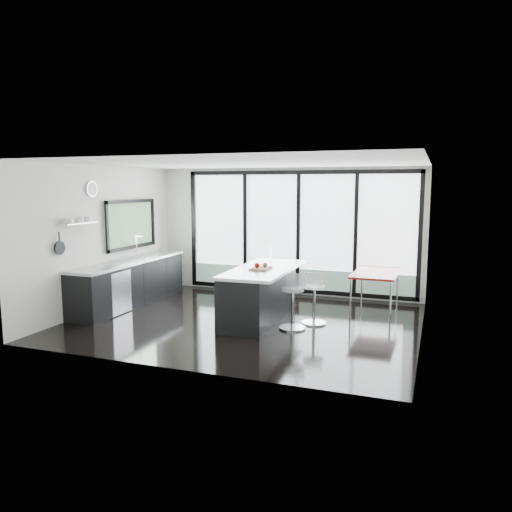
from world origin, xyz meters
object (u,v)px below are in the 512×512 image
at_px(red_table, 375,291).
at_px(island, 259,293).
at_px(bar_stool_far, 314,305).
at_px(bar_stool_near, 292,308).

bearing_deg(red_table, island, -144.61).
bearing_deg(red_table, bar_stool_far, -124.21).
height_order(island, bar_stool_far, island).
xyz_separation_m(island, bar_stool_far, (1.01, 0.04, -0.14)).
height_order(bar_stool_near, red_table, red_table).
distance_m(island, bar_stool_far, 1.02).
relative_size(island, bar_stool_near, 3.28).
bearing_deg(island, bar_stool_near, -28.16).
relative_size(bar_stool_near, bar_stool_far, 1.04).
distance_m(bar_stool_near, bar_stool_far, 0.51).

